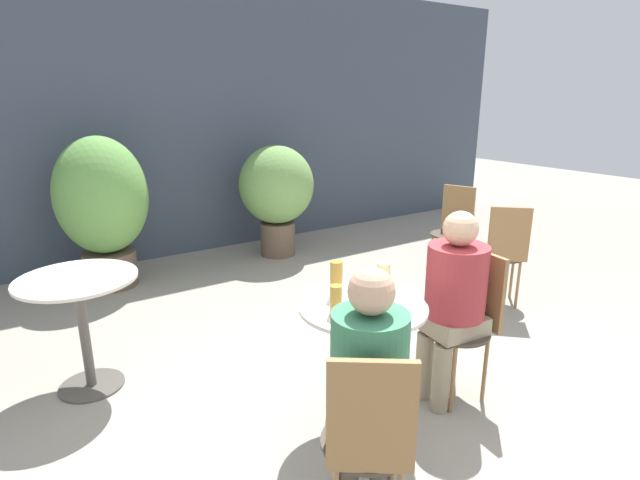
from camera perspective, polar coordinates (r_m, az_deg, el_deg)
The scene contains 16 objects.
ground_plane at distance 2.99m, azimuth 8.84°, elevation -20.32°, with size 20.00×20.00×0.00m, color gray.
storefront_wall at distance 5.73m, azimuth -17.00°, elevation 12.94°, with size 10.00×0.06×3.00m.
cafe_table_near at distance 2.67m, azimuth 4.83°, elevation -11.28°, with size 0.66×0.66×0.73m.
cafe_table_far at distance 3.35m, azimuth -25.69°, elevation -6.87°, with size 0.69×0.69×0.73m.
bistro_chair_0 at distance 2.04m, azimuth 5.65°, elevation -21.31°, with size 0.43×0.44×0.90m.
bistro_chair_1 at distance 3.11m, azimuth 16.81°, elevation -7.95°, with size 0.39×0.38×0.90m.
bistro_chair_2 at distance 4.47m, azimuth 20.46°, elevation -0.81°, with size 0.44×0.44×0.90m.
bistro_chair_3 at distance 5.16m, azimuth 15.08°, elevation 1.88°, with size 0.42×0.41×0.90m.
seated_person_0 at distance 2.07m, azimuth 5.57°, elevation -15.35°, with size 0.38×0.39×1.16m.
seated_person_1 at distance 2.95m, azimuth 14.99°, elevation -5.82°, with size 0.36×0.34×1.16m.
beer_glass_0 at distance 2.42m, azimuth 7.42°, elevation -7.15°, with size 0.07×0.07×0.16m.
beer_glass_1 at distance 2.69m, azimuth 7.26°, elevation -4.47°, with size 0.07×0.07×0.18m.
beer_glass_2 at distance 2.65m, azimuth 1.88°, elevation -4.49°, with size 0.07×0.07×0.20m.
beer_glass_3 at distance 2.45m, azimuth 1.83°, elevation -6.86°, with size 0.06×0.06×0.15m.
potted_plant_0 at distance 5.02m, azimuth -23.62°, elevation 3.90°, with size 0.82×0.82×1.42m.
potted_plant_1 at distance 5.58m, azimuth -4.99°, elevation 5.76°, with size 0.83×0.83×1.24m.
Camera 1 is at (-1.66, -1.73, 1.78)m, focal length 28.00 mm.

